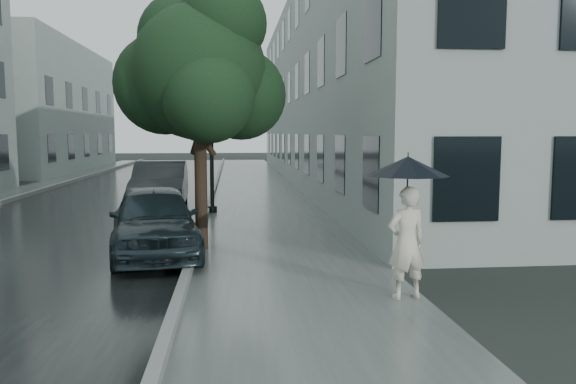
{
  "coord_description": "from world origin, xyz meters",
  "views": [
    {
      "loc": [
        -0.8,
        -7.99,
        2.41
      ],
      "look_at": [
        0.24,
        2.45,
        1.3
      ],
      "focal_mm": 35.0,
      "sensor_mm": 36.0,
      "label": 1
    }
  ],
  "objects": [
    {
      "name": "ground",
      "position": [
        0.0,
        0.0,
        0.0
      ],
      "size": [
        120.0,
        120.0,
        0.0
      ],
      "primitive_type": "plane",
      "color": "black",
      "rests_on": "ground"
    },
    {
      "name": "sidewalk",
      "position": [
        0.25,
        12.0,
        0.0
      ],
      "size": [
        3.5,
        60.0,
        0.01
      ],
      "primitive_type": "cube",
      "color": "slate",
      "rests_on": "ground"
    },
    {
      "name": "kerb_near",
      "position": [
        -1.57,
        12.0,
        0.07
      ],
      "size": [
        0.15,
        60.0,
        0.15
      ],
      "primitive_type": "cube",
      "color": "slate",
      "rests_on": "ground"
    },
    {
      "name": "asphalt_road",
      "position": [
        -5.08,
        12.0,
        0.0
      ],
      "size": [
        6.85,
        60.0,
        0.0
      ],
      "primitive_type": "cube",
      "color": "black",
      "rests_on": "ground"
    },
    {
      "name": "kerb_far",
      "position": [
        -8.57,
        12.0,
        0.07
      ],
      "size": [
        0.15,
        60.0,
        0.15
      ],
      "primitive_type": "cube",
      "color": "slate",
      "rests_on": "ground"
    },
    {
      "name": "building_near",
      "position": [
        5.47,
        19.5,
        4.5
      ],
      "size": [
        7.02,
        36.0,
        9.0
      ],
      "color": "gray",
      "rests_on": "ground"
    },
    {
      "name": "building_far_b",
      "position": [
        -13.77,
        30.0,
        4.0
      ],
      "size": [
        7.02,
        18.0,
        8.0
      ],
      "color": "gray",
      "rests_on": "ground"
    },
    {
      "name": "pedestrian",
      "position": [
        1.7,
        -0.21,
        0.83
      ],
      "size": [
        0.67,
        0.52,
        1.64
      ],
      "primitive_type": "imported",
      "rotation": [
        0.0,
        0.0,
        3.37
      ],
      "color": "beige",
      "rests_on": "sidewalk"
    },
    {
      "name": "umbrella",
      "position": [
        1.7,
        -0.18,
        1.94
      ],
      "size": [
        1.27,
        1.27,
        1.19
      ],
      "rotation": [
        0.0,
        0.0,
        -0.08
      ],
      "color": "black",
      "rests_on": "ground"
    },
    {
      "name": "street_tree",
      "position": [
        -1.45,
        3.75,
        3.67
      ],
      "size": [
        3.58,
        3.25,
        5.42
      ],
      "color": "#332619",
      "rests_on": "ground"
    },
    {
      "name": "lamp_post",
      "position": [
        -1.57,
        8.97,
        2.9
      ],
      "size": [
        0.83,
        0.42,
        5.06
      ],
      "rotation": [
        0.0,
        0.0,
        0.23
      ],
      "color": "black",
      "rests_on": "ground"
    },
    {
      "name": "car_near",
      "position": [
        -2.35,
        3.16,
        0.7
      ],
      "size": [
        2.31,
        4.3,
        1.39
      ],
      "primitive_type": "imported",
      "rotation": [
        0.0,
        0.0,
        0.17
      ],
      "color": "#19262B",
      "rests_on": "ground"
    },
    {
      "name": "car_far",
      "position": [
        -3.1,
        10.18,
        0.75
      ],
      "size": [
        1.77,
        4.6,
        1.49
      ],
      "primitive_type": "imported",
      "rotation": [
        0.0,
        0.0,
        0.04
      ],
      "color": "#222527",
      "rests_on": "ground"
    }
  ]
}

